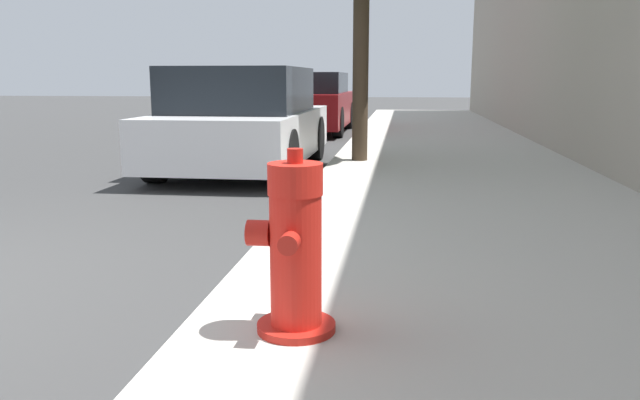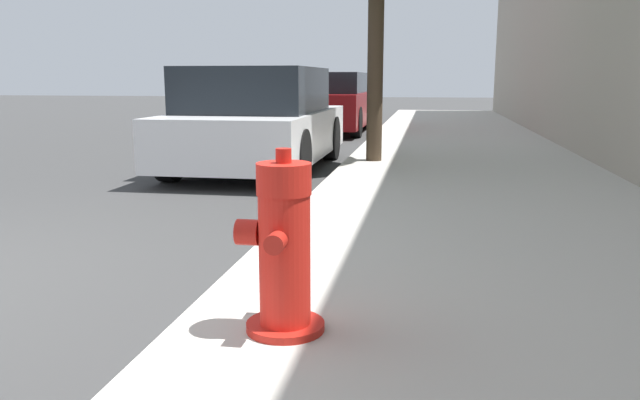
{
  "view_description": "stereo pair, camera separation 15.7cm",
  "coord_description": "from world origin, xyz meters",
  "views": [
    {
      "loc": [
        2.94,
        -2.92,
        1.22
      ],
      "look_at": [
        2.43,
        0.86,
        0.48
      ],
      "focal_mm": 35.0,
      "sensor_mm": 36.0,
      "label": 1
    },
    {
      "loc": [
        3.1,
        -2.9,
        1.22
      ],
      "look_at": [
        2.43,
        0.86,
        0.48
      ],
      "focal_mm": 35.0,
      "sensor_mm": 36.0,
      "label": 2
    }
  ],
  "objects": [
    {
      "name": "parked_car_near",
      "position": [
        0.81,
        5.29,
        0.66
      ],
      "size": [
        1.79,
        3.89,
        1.37
      ],
      "color": "silver",
      "rests_on": "ground_plane"
    },
    {
      "name": "fire_hydrant",
      "position": [
        2.48,
        -0.34,
        0.49
      ],
      "size": [
        0.39,
        0.39,
        0.81
      ],
      "color": "red",
      "rests_on": "sidewalk_slab"
    },
    {
      "name": "parked_car_mid",
      "position": [
        0.75,
        11.41,
        0.67
      ],
      "size": [
        1.84,
        4.03,
        1.36
      ],
      "color": "maroon",
      "rests_on": "ground_plane"
    },
    {
      "name": "sidewalk_slab",
      "position": [
        3.61,
        0.0,
        0.06
      ],
      "size": [
        3.3,
        40.0,
        0.12
      ],
      "color": "#B7B2A8",
      "rests_on": "ground_plane"
    }
  ]
}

